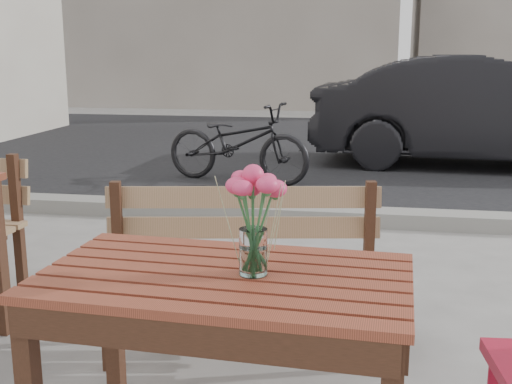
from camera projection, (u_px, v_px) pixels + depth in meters
The scene contains 6 objects.
street at pixel (331, 172), 7.13m from camera, with size 30.00×8.12×0.12m.
main_table at pixel (225, 308), 1.98m from camera, with size 1.16×0.72×0.69m.
main_bench at pixel (243, 248), 2.90m from camera, with size 1.32×0.59×0.79m.
main_vase at pixel (253, 207), 1.90m from camera, with size 0.18×0.18×0.34m.
parked_car at pixel (483, 111), 7.51m from camera, with size 1.37×3.94×1.30m, color black.
bicycle at pixel (237, 142), 6.64m from camera, with size 0.55×1.58×0.83m, color black.
Camera 1 is at (0.36, -1.99, 1.36)m, focal length 45.00 mm.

